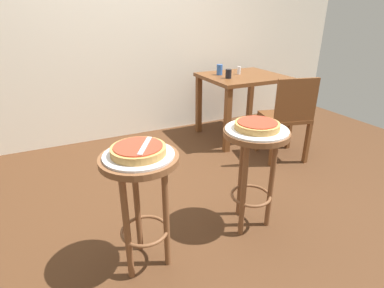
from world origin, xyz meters
TOP-DOWN VIEW (x-y plane):
  - ground_plane at (0.00, 0.00)m, footprint 6.00×6.00m
  - back_wall at (0.00, 1.65)m, footprint 6.00×0.10m
  - stool_foreground at (-0.47, -0.49)m, footprint 0.41×0.41m
  - serving_plate_foreground at (-0.47, -0.49)m, footprint 0.37×0.37m
  - pizza_foreground at (-0.47, -0.49)m, footprint 0.28×0.28m
  - stool_middle at (0.30, -0.46)m, footprint 0.41×0.41m
  - serving_plate_middle at (0.30, -0.46)m, footprint 0.39×0.39m
  - pizza_middle at (0.30, -0.46)m, footprint 0.28×0.28m
  - dining_table at (1.18, 1.00)m, footprint 0.87×0.76m
  - cup_near_edge at (0.95, 0.92)m, footprint 0.06×0.06m
  - cup_far_edge at (0.96, 1.13)m, footprint 0.07×0.07m
  - condiment_shaker at (1.17, 1.06)m, footprint 0.04×0.04m
  - wooden_chair at (1.22, 0.25)m, footprint 0.49×0.49m
  - pizza_server_knife at (-0.44, -0.51)m, footprint 0.13×0.20m

SIDE VIEW (x-z plane):
  - ground_plane at x=0.00m, z-range 0.00..0.00m
  - wooden_chair at x=1.22m, z-range 0.04..0.89m
  - stool_foreground at x=-0.47m, z-range 0.18..0.89m
  - stool_middle at x=0.30m, z-range 0.18..0.89m
  - dining_table at x=1.18m, z-range 0.25..0.98m
  - serving_plate_foreground at x=-0.47m, z-range 0.71..0.73m
  - serving_plate_middle at x=0.30m, z-range 0.71..0.73m
  - pizza_foreground at x=-0.47m, z-range 0.73..0.77m
  - pizza_middle at x=0.30m, z-range 0.73..0.77m
  - pizza_server_knife at x=-0.44m, z-range 0.77..0.78m
  - condiment_shaker at x=1.17m, z-range 0.73..0.82m
  - cup_near_edge at x=0.95m, z-range 0.73..0.83m
  - cup_far_edge at x=0.96m, z-range 0.73..0.85m
  - back_wall at x=0.00m, z-range 0.00..3.00m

